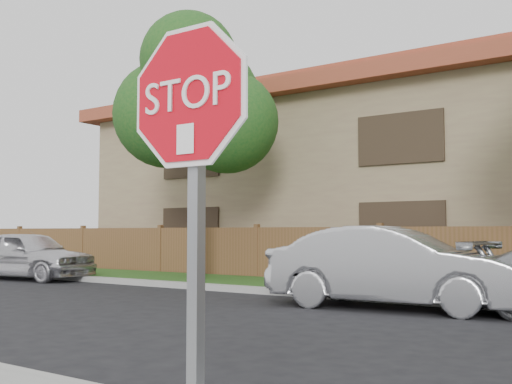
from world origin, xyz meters
The scene contains 4 objects.
tree_left centered at (-8.98, 9.57, 5.22)m, with size 4.80×3.90×7.78m.
stop_sign centered at (0.33, -1.48, 1.83)m, with size 1.01×0.13×2.55m.
sedan_far_left centered at (-13.94, 7.60, 0.75)m, with size 1.78×4.42×1.51m, color silver.
sedan_left centered at (-2.00, 7.24, 0.79)m, with size 1.67×4.79×1.58m, color #B3B4B8.
Camera 1 is at (2.28, -3.76, 1.47)m, focal length 42.00 mm.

